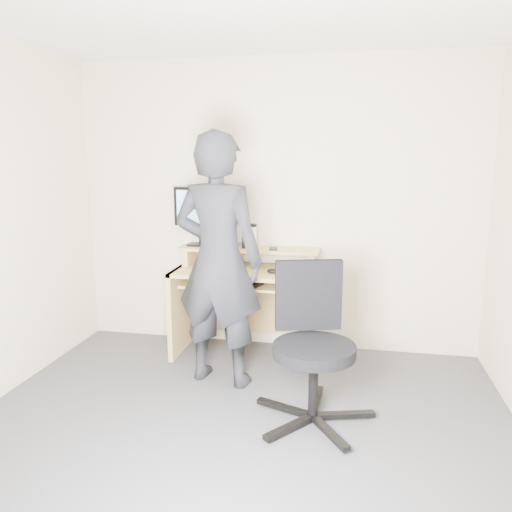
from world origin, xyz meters
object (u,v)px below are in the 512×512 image
(monitor, at_px, (201,211))
(person, at_px, (218,261))
(office_chair, at_px, (312,338))
(desk, at_px, (248,290))

(monitor, xyz_separation_m, person, (0.34, -0.70, -0.28))
(office_chair, height_order, person, person)
(desk, xyz_separation_m, office_chair, (0.63, -1.03, -0.01))
(monitor, bearing_deg, office_chair, -31.87)
(desk, height_order, person, person)
(desk, height_order, monitor, monitor)
(desk, bearing_deg, person, -98.53)
(office_chair, distance_m, person, 0.92)
(office_chair, bearing_deg, monitor, 118.32)
(desk, distance_m, office_chair, 1.21)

